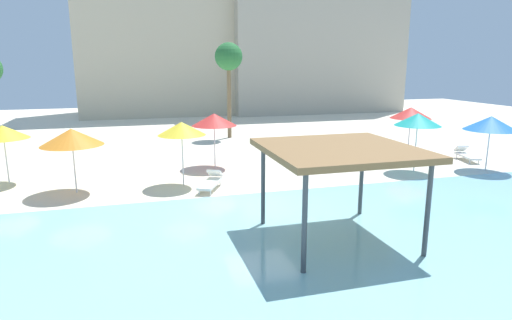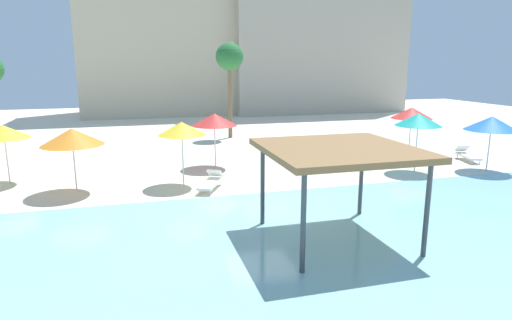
{
  "view_description": "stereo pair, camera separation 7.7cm",
  "coord_description": "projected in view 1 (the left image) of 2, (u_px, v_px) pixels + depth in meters",
  "views": [
    {
      "loc": [
        -4.35,
        -14.75,
        5.21
      ],
      "look_at": [
        0.4,
        2.0,
        1.3
      ],
      "focal_mm": 30.46,
      "sensor_mm": 36.0,
      "label": 1
    },
    {
      "loc": [
        -4.28,
        -14.77,
        5.21
      ],
      "look_at": [
        0.4,
        2.0,
        1.3
      ],
      "focal_mm": 30.46,
      "sensor_mm": 36.0,
      "label": 2
    }
  ],
  "objects": [
    {
      "name": "lagoon_water",
      "position": [
        318.0,
        268.0,
        11.21
      ],
      "size": [
        44.0,
        13.5,
        0.04
      ],
      "primitive_type": "cube",
      "color": "#8CC6CC",
      "rests_on": "ground"
    },
    {
      "name": "beach_umbrella_yellow_4",
      "position": [
        182.0,
        129.0,
        18.36
      ],
      "size": [
        2.04,
        2.04,
        2.77
      ],
      "color": "silver",
      "rests_on": "ground"
    },
    {
      "name": "hotel_block_1",
      "position": [
        312.0,
        22.0,
        46.57
      ],
      "size": [
        18.44,
        8.26,
        18.99
      ],
      "primitive_type": "cube",
      "color": "#B2A893",
      "rests_on": "ground"
    },
    {
      "name": "beach_umbrella_blue_5",
      "position": [
        491.0,
        123.0,
        20.9
      ],
      "size": [
        2.48,
        2.48,
        2.7
      ],
      "color": "silver",
      "rests_on": "ground"
    },
    {
      "name": "lounge_chair_0",
      "position": [
        326.0,
        161.0,
        22.14
      ],
      "size": [
        1.39,
        1.96,
        0.74
      ],
      "rotation": [
        0.0,
        0.0,
        -2.04
      ],
      "color": "white",
      "rests_on": "ground"
    },
    {
      "name": "beach_umbrella_red_2",
      "position": [
        214.0,
        120.0,
        21.63
      ],
      "size": [
        2.25,
        2.25,
        2.75
      ],
      "color": "silver",
      "rests_on": "ground"
    },
    {
      "name": "lounge_chair_4",
      "position": [
        315.0,
        152.0,
        24.38
      ],
      "size": [
        1.38,
        1.96,
        0.74
      ],
      "rotation": [
        0.0,
        0.0,
        -2.03
      ],
      "color": "white",
      "rests_on": "ground"
    },
    {
      "name": "beach_umbrella_red_0",
      "position": [
        411.0,
        113.0,
        24.06
      ],
      "size": [
        2.25,
        2.25,
        2.8
      ],
      "color": "silver",
      "rests_on": "ground"
    },
    {
      "name": "palm_tree_1",
      "position": [
        229.0,
        59.0,
        29.71
      ],
      "size": [
        1.9,
        1.9,
        6.57
      ],
      "color": "brown",
      "rests_on": "ground"
    },
    {
      "name": "beach_umbrella_orange_7",
      "position": [
        72.0,
        137.0,
        17.32
      ],
      "size": [
        2.46,
        2.46,
        2.65
      ],
      "color": "silver",
      "rests_on": "ground"
    },
    {
      "name": "shade_pavilion",
      "position": [
        340.0,
        153.0,
        12.52
      ],
      "size": [
        4.24,
        4.24,
        2.85
      ],
      "color": "#42474C",
      "rests_on": "ground"
    },
    {
      "name": "beach_umbrella_teal_3",
      "position": [
        418.0,
        120.0,
        20.75
      ],
      "size": [
        2.19,
        2.19,
        2.86
      ],
      "color": "silver",
      "rests_on": "ground"
    },
    {
      "name": "hotel_block_0",
      "position": [
        172.0,
        26.0,
        44.17
      ],
      "size": [
        18.28,
        8.35,
        17.73
      ],
      "primitive_type": "cube",
      "color": "beige",
      "rests_on": "ground"
    },
    {
      "name": "ground_plane",
      "position": [
        260.0,
        206.0,
        16.14
      ],
      "size": [
        80.0,
        80.0,
        0.0
      ],
      "primitive_type": "plane",
      "color": "beige"
    },
    {
      "name": "lounge_chair_1",
      "position": [
        211.0,
        181.0,
        18.26
      ],
      "size": [
        1.39,
        1.96,
        0.74
      ],
      "rotation": [
        0.0,
        0.0,
        -2.04
      ],
      "color": "white",
      "rests_on": "ground"
    },
    {
      "name": "beach_umbrella_yellow_6",
      "position": [
        3.0,
        132.0,
        18.64
      ],
      "size": [
        2.12,
        2.12,
        2.59
      ],
      "color": "silver",
      "rests_on": "ground"
    },
    {
      "name": "lounge_chair_3",
      "position": [
        466.0,
        154.0,
        23.66
      ],
      "size": [
        1.03,
        1.98,
        0.74
      ],
      "rotation": [
        0.0,
        0.0,
        -1.81
      ],
      "color": "white",
      "rests_on": "ground"
    }
  ]
}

